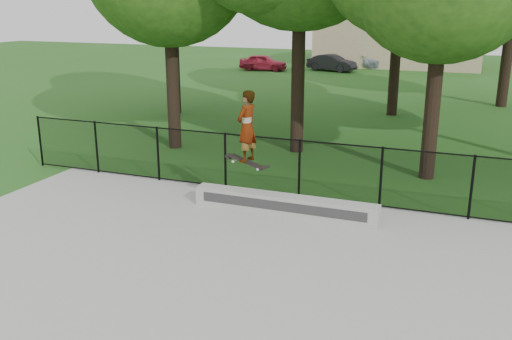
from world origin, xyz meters
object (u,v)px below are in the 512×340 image
object	(u,v)px
car_c	(387,62)
grind_ledge	(284,205)
car_b	(332,63)
car_a	(263,62)
skater_airborne	(247,128)

from	to	relation	value
car_c	grind_ledge	bearing A→B (deg)	173.48
grind_ledge	car_b	world-z (taller)	car_b
car_a	car_b	size ratio (longest dim) A/B	1.06
grind_ledge	car_b	distance (m)	28.74
car_a	skater_airborne	world-z (taller)	skater_airborne
car_b	car_c	xyz separation A→B (m)	(3.38, 2.93, -0.06)
grind_ledge	car_c	world-z (taller)	car_c
skater_airborne	car_c	bearing A→B (deg)	93.14
car_c	car_a	bearing A→B (deg)	107.39
car_a	car_c	distance (m)	9.12
grind_ledge	car_c	distance (m)	31.16
car_b	car_a	bearing A→B (deg)	122.69
grind_ledge	car_b	bearing A→B (deg)	101.89
car_b	car_c	bearing A→B (deg)	-33.54
car_c	skater_airborne	world-z (taller)	skater_airborne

